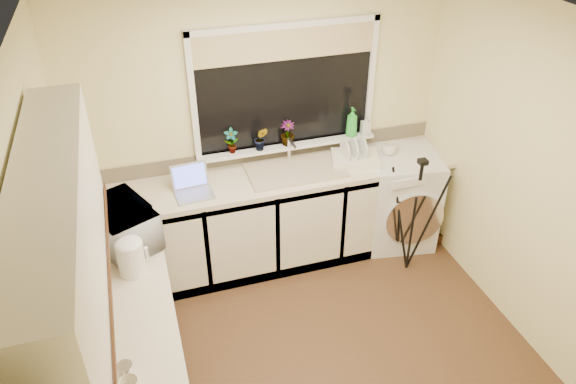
{
  "coord_description": "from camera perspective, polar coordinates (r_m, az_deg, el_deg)",
  "views": [
    {
      "loc": [
        -1.05,
        -2.55,
        3.28
      ],
      "look_at": [
        -0.07,
        0.55,
        1.15
      ],
      "focal_mm": 33.57,
      "sensor_mm": 36.0,
      "label": 1
    }
  ],
  "objects": [
    {
      "name": "ceiling",
      "position": [
        2.88,
        4.84,
        16.39
      ],
      "size": [
        3.2,
        3.2,
        0.0
      ],
      "primitive_type": "plane",
      "rotation": [
        3.14,
        0.0,
        0.0
      ],
      "color": "white",
      "rests_on": "ground"
    },
    {
      "name": "tripod",
      "position": [
        4.75,
        13.22,
        -2.6
      ],
      "size": [
        0.6,
        0.6,
        1.13
      ],
      "primitive_type": null,
      "rotation": [
        0.0,
        0.0,
        -0.08
      ],
      "color": "black",
      "rests_on": "floor"
    },
    {
      "name": "upper_cabinet",
      "position": [
        2.6,
        -22.83,
        -4.5
      ],
      "size": [
        0.28,
        1.9,
        0.7
      ],
      "primitive_type": "cube",
      "color": "silver",
      "rests_on": "wall_left"
    },
    {
      "name": "dish_rack",
      "position": [
        4.78,
        7.12,
        3.53
      ],
      "size": [
        0.48,
        0.42,
        0.06
      ],
      "primitive_type": "cube",
      "rotation": [
        0.0,
        0.0,
        -0.3
      ],
      "color": "silver",
      "rests_on": "worktop_back"
    },
    {
      "name": "plant_c",
      "position": [
        4.67,
        -0.07,
        6.25
      ],
      "size": [
        0.16,
        0.16,
        0.22
      ],
      "primitive_type": "imported",
      "rotation": [
        0.0,
        0.0,
        -0.35
      ],
      "color": "#999999",
      "rests_on": "windowsill"
    },
    {
      "name": "soap_bottle_green",
      "position": [
        4.85,
        6.79,
        7.38
      ],
      "size": [
        0.1,
        0.1,
        0.27
      ],
      "primitive_type": "imported",
      "rotation": [
        0.0,
        0.0,
        -0.01
      ],
      "color": "green",
      "rests_on": "windowsill"
    },
    {
      "name": "splashback_left",
      "position": [
        3.16,
        -22.76,
        -13.07
      ],
      "size": [
        0.02,
        2.4,
        0.45
      ],
      "primitive_type": "cube",
      "color": "beige",
      "rests_on": "wall_left"
    },
    {
      "name": "plant_b",
      "position": [
        4.59,
        -2.89,
        5.66
      ],
      "size": [
        0.14,
        0.13,
        0.21
      ],
      "primitive_type": "imported",
      "rotation": [
        0.0,
        0.0,
        -0.32
      ],
      "color": "#999999",
      "rests_on": "windowsill"
    },
    {
      "name": "window_blind",
      "position": [
        4.41,
        -0.2,
        15.35
      ],
      "size": [
        1.5,
        0.02,
        0.25
      ],
      "primitive_type": "cube",
      "color": "tan",
      "rests_on": "wall_back"
    },
    {
      "name": "faucet",
      "position": [
        4.7,
        0.11,
        4.51
      ],
      "size": [
        0.03,
        0.03,
        0.24
      ],
      "primitive_type": "cylinder",
      "color": "silver",
      "rests_on": "worktop_back"
    },
    {
      "name": "splashback_back",
      "position": [
        4.77,
        -2.58,
        4.22
      ],
      "size": [
        3.2,
        0.02,
        0.14
      ],
      "primitive_type": "cube",
      "color": "beige",
      "rests_on": "wall_back"
    },
    {
      "name": "worktop_back",
      "position": [
        4.57,
        -1.6,
        1.57
      ],
      "size": [
        3.2,
        0.6,
        0.04
      ],
      "primitive_type": "cube",
      "color": "beige",
      "rests_on": "base_cabinet_back"
    },
    {
      "name": "cup_back",
      "position": [
        4.93,
        10.65,
        4.47
      ],
      "size": [
        0.14,
        0.14,
        0.1
      ],
      "primitive_type": "imported",
      "rotation": [
        0.0,
        0.0,
        0.05
      ],
      "color": "silver",
      "rests_on": "worktop_back"
    },
    {
      "name": "window_glass",
      "position": [
        4.56,
        -0.29,
        10.96
      ],
      "size": [
        1.5,
        0.02,
        1.0
      ],
      "primitive_type": "cube",
      "color": "black",
      "rests_on": "wall_back"
    },
    {
      "name": "windowsill",
      "position": [
        4.74,
        -0.07,
        4.94
      ],
      "size": [
        1.6,
        0.14,
        0.03
      ],
      "primitive_type": "cube",
      "color": "white",
      "rests_on": "wall_back"
    },
    {
      "name": "wall_left",
      "position": [
        3.32,
        -23.17,
        -8.25
      ],
      "size": [
        0.0,
        3.0,
        3.0
      ],
      "primitive_type": "plane",
      "rotation": [
        1.57,
        0.0,
        1.57
      ],
      "color": "beige",
      "rests_on": "ground"
    },
    {
      "name": "plant_a",
      "position": [
        4.56,
        -6.01,
        5.39
      ],
      "size": [
        0.13,
        0.09,
        0.22
      ],
      "primitive_type": "imported",
      "rotation": [
        0.0,
        0.0,
        -0.1
      ],
      "color": "#999999",
      "rests_on": "windowsill"
    },
    {
      "name": "laptop",
      "position": [
        4.38,
        -10.11,
        0.64
      ],
      "size": [
        0.31,
        0.31,
        0.21
      ],
      "rotation": [
        0.0,
        0.0,
        0.07
      ],
      "color": "#9E9DA5",
      "rests_on": "worktop_back"
    },
    {
      "name": "wall_back",
      "position": [
        4.66,
        -2.7,
        7.03
      ],
      "size": [
        3.2,
        0.0,
        3.2
      ],
      "primitive_type": "plane",
      "rotation": [
        1.57,
        0.0,
        0.0
      ],
      "color": "beige",
      "rests_on": "ground"
    },
    {
      "name": "sink",
      "position": [
        4.61,
        0.79,
        2.31
      ],
      "size": [
        0.82,
        0.46,
        0.03
      ],
      "primitive_type": "cube",
      "color": "tan",
      "rests_on": "worktop_back"
    },
    {
      "name": "soap_bottle_clear",
      "position": [
        4.91,
        8.23,
        7.01
      ],
      "size": [
        0.09,
        0.09,
        0.18
      ],
      "primitive_type": "imported",
      "rotation": [
        0.0,
        0.0,
        -0.11
      ],
      "color": "#999999",
      "rests_on": "windowsill"
    },
    {
      "name": "microwave",
      "position": [
        3.9,
        -17.09,
        -3.37
      ],
      "size": [
        0.55,
        0.64,
        0.3
      ],
      "primitive_type": "imported",
      "rotation": [
        0.0,
        0.0,
        2.0
      ],
      "color": "silver",
      "rests_on": "worktop_left"
    },
    {
      "name": "wall_right",
      "position": [
        4.21,
        24.7,
        0.69
      ],
      "size": [
        0.0,
        3.0,
        3.0
      ],
      "primitive_type": "plane",
      "rotation": [
        1.57,
        0.0,
        -1.57
      ],
      "color": "beige",
      "rests_on": "ground"
    },
    {
      "name": "washing_machine",
      "position": [
        5.18,
        11.57,
        -0.65
      ],
      "size": [
        0.73,
        0.72,
        0.9
      ],
      "primitive_type": "cube",
      "rotation": [
        0.0,
        0.0,
        -0.17
      ],
      "color": "silver",
      "rests_on": "floor"
    },
    {
      "name": "worktop_left",
      "position": [
        3.3,
        -16.75,
        -15.34
      ],
      "size": [
        0.6,
        2.4,
        0.04
      ],
      "primitive_type": "cube",
      "color": "beige",
      "rests_on": "base_cabinet_left"
    },
    {
      "name": "floor",
      "position": [
        4.28,
        3.26,
        -16.8
      ],
      "size": [
        3.2,
        3.2,
        0.0
      ],
      "primitive_type": "plane",
      "color": "brown",
      "rests_on": "ground"
    },
    {
      "name": "kettle",
      "position": [
        3.65,
        -16.29,
        -6.71
      ],
      "size": [
        0.18,
        0.18,
        0.23
      ],
      "primitive_type": "cylinder",
      "color": "white",
      "rests_on": "worktop_left"
    },
    {
      "name": "steel_jar",
      "position": [
        3.07,
        -16.78,
        -17.86
      ],
      "size": [
        0.08,
        0.08,
        0.12
      ],
      "primitive_type": "cylinder",
      "color": "silver",
      "rests_on": "worktop_left"
    },
    {
      "name": "base_cabinet_back",
      "position": [
        4.76,
        -5.28,
        -3.67
      ],
      "size": [
        2.55,
        0.6,
        0.86
      ],
      "primitive_type": "cube",
      "color": "silver",
      "rests_on": "floor"
    }
  ]
}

